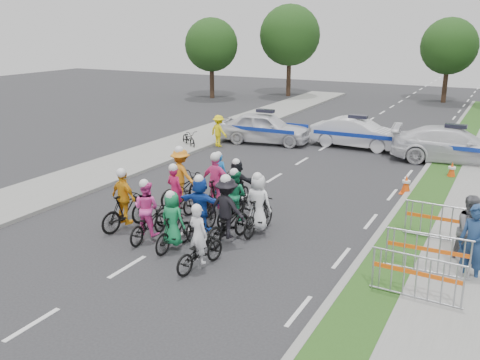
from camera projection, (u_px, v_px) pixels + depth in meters
The scene contains 33 objects.
ground at pixel (127, 267), 13.38m from camera, with size 90.00×90.00×0.00m, color #28282B.
curb_right at pixel (379, 234), 15.34m from camera, with size 0.20×60.00×0.12m, color gray.
grass_strip at pixel (404, 238), 15.03m from camera, with size 1.20×60.00×0.11m, color #2A4E19.
sidewalk_right at pixel (473, 250), 14.23m from camera, with size 2.40×60.00×0.13m, color gray.
sidewalk_left at pixel (77, 180), 20.50m from camera, with size 3.00×60.00×0.13m, color gray.
rider_0 at pixel (199, 247), 13.16m from camera, with size 0.86×1.76×1.72m.
rider_1 at pixel (173, 226), 14.24m from camera, with size 0.73×1.62×1.69m.
rider_2 at pixel (147, 217), 14.91m from camera, with size 0.77×1.78×1.79m.
rider_3 at pixel (125, 206), 15.64m from camera, with size 1.01×1.86×1.89m.
rider_4 at pixel (227, 217), 14.66m from camera, with size 1.17×2.02×1.99m.
rider_5 at pixel (201, 210), 15.17m from camera, with size 1.47×1.76×1.83m.
rider_6 at pixel (176, 202), 16.34m from camera, with size 0.91×1.88×1.84m.
rider_7 at pixel (258, 210), 15.32m from camera, with size 0.80×1.78×1.86m.
rider_8 at pixel (235, 203), 16.09m from camera, with size 0.94×1.82×1.77m.
rider_9 at pixel (217, 190), 17.00m from camera, with size 1.01×1.91×2.01m.
rider_10 at pixel (181, 182), 17.82m from camera, with size 1.22×2.08×2.03m.
rider_11 at pixel (237, 187), 17.38m from camera, with size 1.37×1.64×1.72m.
rider_12 at pixel (220, 183), 18.46m from camera, with size 0.83×1.73×1.69m.
police_car_0 at pixel (265, 128), 26.99m from camera, with size 1.83×4.55×1.55m, color silver.
police_car_1 at pixel (357, 133), 25.98m from camera, with size 1.52×4.37×1.44m, color silver.
police_car_2 at pixel (454, 145), 23.18m from camera, with size 2.14×5.27×1.53m, color silver.
spectator_0 at pixel (473, 244), 12.40m from camera, with size 0.69×0.45×1.90m, color navy.
spectator_1 at pixel (471, 230), 13.30m from camera, with size 0.88×0.69×1.82m, color #5B5C61.
marshal_hiviz at pixel (219, 131), 26.23m from camera, with size 1.00×0.58×1.55m, color yellow.
barrier_0 at pixel (416, 280), 11.51m from camera, with size 2.00×0.50×1.12m, color #A5A8AD, non-canonical shape.
barrier_1 at pixel (427, 255), 12.71m from camera, with size 2.00×0.50×1.12m, color #A5A8AD, non-canonical shape.
barrier_2 at pixel (441, 224), 14.67m from camera, with size 2.00×0.50×1.12m, color #A5A8AD, non-canonical shape.
cone_0 at pixel (406, 184), 19.02m from camera, with size 0.40×0.40×0.70m.
cone_1 at pixel (452, 170), 20.83m from camera, with size 0.40×0.40×0.70m.
parked_bike at pixel (189, 139), 26.19m from camera, with size 0.55×1.58×0.83m, color black.
tree_0 at pixel (211, 45), 42.21m from camera, with size 4.20×4.20×6.30m.
tree_3 at pixel (290, 35), 43.19m from camera, with size 4.90×4.90×7.35m.
tree_4 at pixel (449, 46), 39.76m from camera, with size 4.20×4.20×6.30m.
Camera 1 is at (8.16, -9.51, 5.88)m, focal length 40.00 mm.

